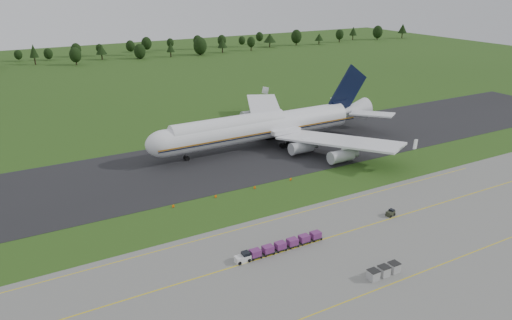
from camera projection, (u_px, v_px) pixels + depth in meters
ground at (255, 202)px, 115.18m from camera, size 600.00×600.00×0.00m
apron at (351, 273)px, 87.50m from camera, size 300.00×52.00×0.06m
taxiway at (205, 164)px, 137.95m from camera, size 300.00×40.00×0.08m
apron_markings at (327, 255)px, 93.20m from camera, size 300.00×30.20×0.01m
tree_line at (103, 51)px, 300.50m from camera, size 531.44×21.55×11.83m
aircraft at (264, 126)px, 150.74m from camera, size 78.12×76.68×22.08m
baggage_train at (279, 246)px, 94.27m from camera, size 18.88×1.71×1.65m
utility_cart at (390, 213)px, 108.12m from camera, size 2.17×1.56×1.08m
uld_row at (384, 271)px, 86.44m from camera, size 6.60×1.80×1.78m
edge_markers at (236, 192)px, 119.61m from camera, size 32.19×0.30×0.60m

